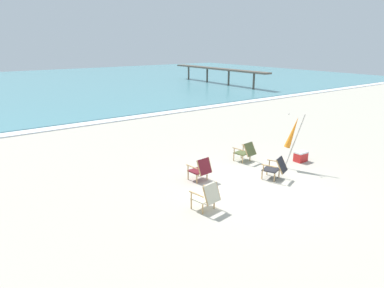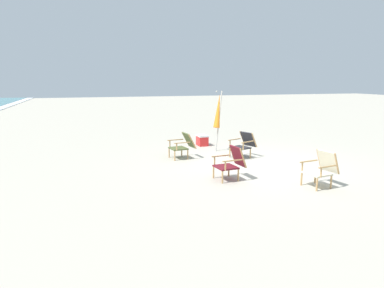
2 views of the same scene
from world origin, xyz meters
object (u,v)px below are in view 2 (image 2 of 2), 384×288
beach_chair_back_left (231,162)px  umbrella_furled_orange (218,111)px  beach_chair_front_right (322,168)px  cooler_box (202,140)px  beach_chair_front_left (183,145)px  beach_chair_far_center (244,144)px

beach_chair_back_left → umbrella_furled_orange: size_ratio=0.40×
beach_chair_front_right → beach_chair_back_left: size_ratio=1.00×
umbrella_furled_orange → cooler_box: size_ratio=4.20×
cooler_box → beach_chair_back_left: bearing=170.6°
umbrella_furled_orange → beach_chair_front_right: bearing=-170.1°
beach_chair_front_left → beach_chair_front_right: 4.32m
umbrella_furled_orange → cooler_box: 1.51m
cooler_box → beach_chair_far_center: bearing=-163.8°
beach_chair_front_right → umbrella_furled_orange: size_ratio=0.40×
beach_chair_front_right → cooler_box: bearing=10.7°
beach_chair_far_center → umbrella_furled_orange: size_ratio=0.44×
beach_chair_front_left → umbrella_furled_orange: 1.92m
beach_chair_front_left → beach_chair_far_center: bearing=-102.9°
beach_chair_back_left → beach_chair_front_left: bearing=11.2°
beach_chair_front_left → beach_chair_back_left: size_ratio=1.01×
beach_chair_front_left → cooler_box: (1.77, -1.23, -0.22)m
umbrella_furled_orange → beach_chair_far_center: bearing=-162.6°
beach_chair_far_center → beach_chair_back_left: bearing=147.5°
beach_chair_front_left → beach_chair_back_left: 2.61m
beach_chair_far_center → umbrella_furled_orange: (1.25, 0.39, 0.92)m
beach_chair_front_right → beach_chair_back_left: (1.13, 1.75, -0.00)m
beach_chair_front_left → umbrella_furled_orange: (0.82, -1.47, 0.92)m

